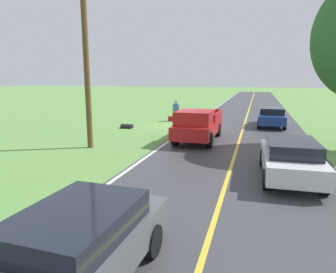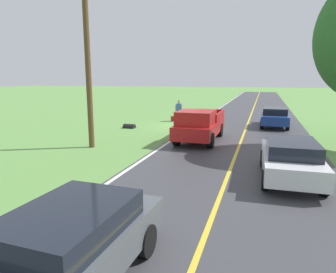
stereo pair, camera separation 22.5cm
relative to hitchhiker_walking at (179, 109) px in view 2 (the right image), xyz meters
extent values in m
plane|color=#609347|center=(-0.86, 2.31, -0.98)|extent=(200.00, 200.00, 0.00)
cube|color=#3D3D42|center=(-5.52, 2.31, -0.98)|extent=(8.00, 120.00, 0.00)
cube|color=silver|center=(-1.70, 2.31, -0.98)|extent=(0.16, 117.60, 0.00)
cube|color=gold|center=(-5.52, 2.31, -0.98)|extent=(0.14, 117.60, 0.00)
cylinder|color=navy|center=(-0.11, 0.15, -0.54)|extent=(0.18, 0.18, 0.88)
cylinder|color=navy|center=(0.11, -0.09, -0.54)|extent=(0.18, 0.18, 0.88)
cube|color=#335999|center=(0.00, 0.03, 0.19)|extent=(0.41, 0.27, 0.58)
sphere|color=tan|center=(0.00, 0.03, 0.59)|extent=(0.23, 0.23, 0.23)
sphere|color=#4C564C|center=(0.00, 0.03, 0.67)|extent=(0.20, 0.20, 0.20)
cube|color=navy|center=(-0.01, -0.17, 0.22)|extent=(0.33, 0.21, 0.44)
cylinder|color=tan|center=(-0.26, 0.06, 0.08)|extent=(0.10, 0.10, 0.58)
cylinder|color=tan|center=(0.26, 0.04, 0.08)|extent=(0.10, 0.10, 0.58)
cube|color=maroon|center=(0.42, 0.07, -0.78)|extent=(0.47, 0.21, 0.40)
cube|color=#B21919|center=(-3.25, 7.15, -0.23)|extent=(2.04, 5.41, 0.70)
cube|color=#B21919|center=(-3.24, 8.34, 0.48)|extent=(1.85, 2.17, 0.72)
cube|color=black|center=(-3.24, 8.34, 0.55)|extent=(1.69, 1.31, 0.43)
cube|color=#B21919|center=(-4.20, 6.08, 0.34)|extent=(0.12, 3.02, 0.45)
cube|color=#B21919|center=(-2.32, 6.07, 0.34)|extent=(0.12, 3.02, 0.45)
cube|color=#B21919|center=(-3.27, 4.56, 0.34)|extent=(1.84, 0.11, 0.45)
cylinder|color=black|center=(-4.14, 8.91, -0.58)|extent=(0.31, 0.80, 0.80)
cylinder|color=black|center=(-2.34, 8.90, -0.58)|extent=(0.31, 0.80, 0.80)
cylinder|color=black|center=(-4.16, 5.61, -0.58)|extent=(0.31, 0.80, 0.80)
cylinder|color=black|center=(-2.36, 5.60, -0.58)|extent=(0.31, 0.80, 0.80)
cube|color=navy|center=(-7.46, 0.61, -0.34)|extent=(1.92, 4.43, 0.62)
cube|color=black|center=(-7.46, 0.81, 0.20)|extent=(1.67, 2.40, 0.46)
cylinder|color=black|center=(-6.64, -0.81, -0.65)|extent=(0.25, 0.66, 0.66)
cylinder|color=black|center=(-8.33, -0.78, -0.65)|extent=(0.25, 0.66, 0.66)
cylinder|color=black|center=(-6.59, 1.99, -0.65)|extent=(0.25, 0.66, 0.66)
cylinder|color=black|center=(-8.28, 2.02, -0.65)|extent=(0.25, 0.66, 0.66)
cube|color=#4C5156|center=(-3.63, 20.22, -0.34)|extent=(1.99, 4.46, 0.62)
cube|color=black|center=(-3.64, 20.02, 0.20)|extent=(1.71, 2.43, 0.46)
cylinder|color=black|center=(-4.52, 18.84, -0.65)|extent=(0.26, 0.67, 0.66)
cylinder|color=black|center=(-2.83, 18.79, -0.65)|extent=(0.26, 0.67, 0.66)
cube|color=silver|center=(-7.63, 12.87, -0.34)|extent=(1.98, 4.45, 0.62)
cube|color=black|center=(-7.64, 13.07, 0.20)|extent=(1.70, 2.42, 0.46)
cylinder|color=black|center=(-6.75, 11.50, -0.65)|extent=(0.26, 0.67, 0.66)
cylinder|color=black|center=(-8.44, 11.45, -0.65)|extent=(0.26, 0.67, 0.66)
cylinder|color=black|center=(-6.83, 14.29, -0.65)|extent=(0.26, 0.67, 0.66)
cylinder|color=black|center=(-8.52, 14.25, -0.65)|extent=(0.26, 0.67, 0.66)
cylinder|color=brown|center=(1.75, 10.59, 3.36)|extent=(0.28, 0.28, 8.68)
cylinder|color=black|center=(2.45, 4.45, -0.98)|extent=(0.80, 0.60, 0.60)
camera|label=1|loc=(-6.40, 24.06, 2.54)|focal=32.35mm
camera|label=2|loc=(-6.62, 23.99, 2.54)|focal=32.35mm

